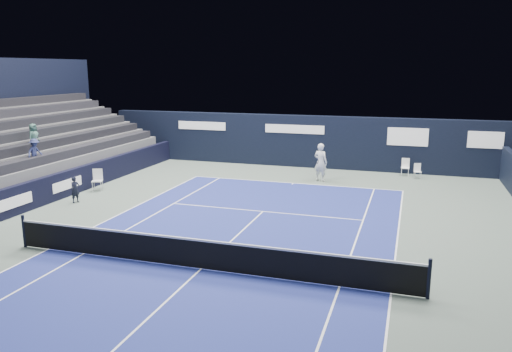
{
  "coord_description": "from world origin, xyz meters",
  "views": [
    {
      "loc": [
        5.76,
        -12.77,
        5.87
      ],
      "look_at": [
        -0.59,
        7.29,
        1.3
      ],
      "focal_mm": 35.0,
      "sensor_mm": 36.0,
      "label": 1
    }
  ],
  "objects": [
    {
      "name": "line_judge_chair",
      "position": [
        -8.78,
        7.52,
        0.6
      ],
      "size": [
        0.61,
        0.6,
        1.06
      ],
      "rotation": [
        0.0,
        0.0,
        0.4
      ],
      "color": "silver",
      "rests_on": "ground"
    },
    {
      "name": "ground",
      "position": [
        0.0,
        2.0,
        0.0
      ],
      "size": [
        48.0,
        48.0,
        0.0
      ],
      "primitive_type": "plane",
      "color": "#4D5B52",
      "rests_on": "ground"
    },
    {
      "name": "folding_chair_back_a",
      "position": [
        5.48,
        15.7,
        0.64
      ],
      "size": [
        0.43,
        0.46,
        0.96
      ],
      "rotation": [
        0.0,
        0.0,
        -0.0
      ],
      "color": "white",
      "rests_on": "ground"
    },
    {
      "name": "side_barrier_left",
      "position": [
        -9.5,
        5.97,
        0.6
      ],
      "size": [
        0.33,
        22.0,
        1.2
      ],
      "color": "black",
      "rests_on": "ground"
    },
    {
      "name": "line_judge",
      "position": [
        -8.36,
        5.27,
        0.59
      ],
      "size": [
        0.4,
        0.5,
        1.17
      ],
      "primitive_type": "imported",
      "rotation": [
        0.0,
        0.0,
        1.25
      ],
      "color": "black",
      "rests_on": "ground"
    },
    {
      "name": "court_markings",
      "position": [
        0.0,
        0.0,
        0.01
      ],
      "size": [
        11.03,
        23.83,
        0.0
      ],
      "color": "white",
      "rests_on": "court_surface"
    },
    {
      "name": "folding_chair_back_b",
      "position": [
        6.13,
        15.08,
        0.47
      ],
      "size": [
        0.42,
        0.41,
        0.82
      ],
      "rotation": [
        0.0,
        0.0,
        0.18
      ],
      "color": "white",
      "rests_on": "ground"
    },
    {
      "name": "court_surface",
      "position": [
        0.0,
        0.0,
        0.0
      ],
      "size": [
        10.97,
        23.77,
        0.01
      ],
      "primitive_type": "cube",
      "color": "navy",
      "rests_on": "ground"
    },
    {
      "name": "back_sponsor_wall",
      "position": [
        0.01,
        16.5,
        1.55
      ],
      "size": [
        26.0,
        0.63,
        3.1
      ],
      "color": "black",
      "rests_on": "ground"
    },
    {
      "name": "spectator_stand",
      "position": [
        -13.27,
        6.99,
        1.95
      ],
      "size": [
        6.0,
        18.0,
        6.4
      ],
      "color": "#4F4F52",
      "rests_on": "ground"
    },
    {
      "name": "tennis_player",
      "position": [
        1.22,
        12.87,
        1.01
      ],
      "size": [
        0.84,
        0.95,
        2.02
      ],
      "color": "silver",
      "rests_on": "ground"
    },
    {
      "name": "tennis_net",
      "position": [
        0.0,
        0.0,
        0.51
      ],
      "size": [
        12.9,
        0.1,
        1.1
      ],
      "color": "black",
      "rests_on": "ground"
    }
  ]
}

